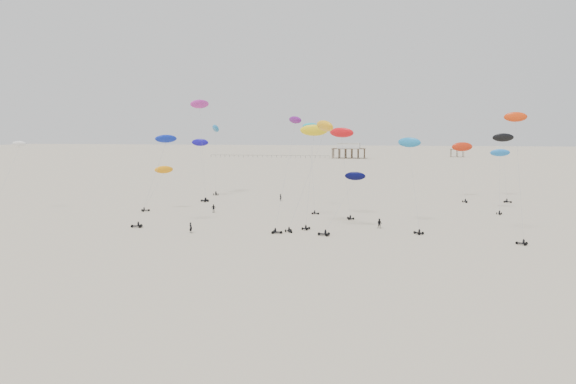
% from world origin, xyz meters
% --- Properties ---
extents(ground_plane, '(900.00, 900.00, 0.00)m').
position_xyz_m(ground_plane, '(0.00, 200.00, 0.00)').
color(ground_plane, '#C4B49B').
extents(pavilion_main, '(21.00, 13.00, 9.80)m').
position_xyz_m(pavilion_main, '(-10.00, 350.00, 4.22)').
color(pavilion_main, brown).
rests_on(pavilion_main, ground).
extents(pavilion_small, '(9.00, 7.00, 8.00)m').
position_xyz_m(pavilion_small, '(60.00, 380.00, 3.49)').
color(pavilion_small, brown).
rests_on(pavilion_small, ground).
extents(pier_fence, '(80.20, 0.20, 1.50)m').
position_xyz_m(pier_fence, '(-62.00, 350.00, 0.77)').
color(pier_fence, black).
rests_on(pier_fence, ground).
extents(rig_0, '(4.47, 9.43, 14.52)m').
position_xyz_m(rig_0, '(41.72, 121.27, 10.77)').
color(rig_0, black).
rests_on(rig_0, ground).
extents(rig_1, '(7.67, 9.83, 12.47)m').
position_xyz_m(rig_1, '(9.96, 89.40, 6.38)').
color(rig_1, black).
rests_on(rig_1, ground).
extents(rig_2, '(5.59, 16.42, 20.27)m').
position_xyz_m(rig_2, '(-62.14, 96.99, 10.63)').
color(rig_2, black).
rests_on(rig_2, ground).
extents(rig_3, '(9.49, 5.74, 20.04)m').
position_xyz_m(rig_3, '(5.81, 87.77, 16.46)').
color(rig_3, black).
rests_on(rig_3, ground).
extents(rig_4, '(6.36, 6.80, 10.19)m').
position_xyz_m(rig_4, '(-33.38, 108.47, 7.12)').
color(rig_4, black).
rests_on(rig_4, ground).
extents(rig_5, '(5.84, 12.96, 16.22)m').
position_xyz_m(rig_5, '(36.25, 143.85, 12.17)').
color(rig_5, black).
rests_on(rig_5, ground).
extents(rig_6, '(3.88, 17.40, 23.82)m').
position_xyz_m(rig_6, '(-0.97, 94.86, 13.87)').
color(rig_6, black).
rests_on(rig_6, ground).
extents(rig_7, '(4.31, 6.71, 19.72)m').
position_xyz_m(rig_7, '(-30.60, 140.96, 14.71)').
color(rig_7, black).
rests_on(rig_7, ground).
extents(rig_8, '(3.79, 8.15, 21.10)m').
position_xyz_m(rig_8, '(38.30, 87.04, 14.58)').
color(rig_8, black).
rests_on(rig_8, ground).
extents(rig_9, '(7.53, 10.59, 16.64)m').
position_xyz_m(rig_9, '(-31.19, 130.33, 11.09)').
color(rig_9, black).
rests_on(rig_9, ground).
extents(rig_10, '(5.25, 10.21, 20.19)m').
position_xyz_m(rig_10, '(0.38, 114.57, 14.25)').
color(rig_10, black).
rests_on(rig_10, ground).
extents(rig_11, '(7.77, 6.94, 17.40)m').
position_xyz_m(rig_11, '(-25.20, 88.62, 11.26)').
color(rig_11, black).
rests_on(rig_11, ground).
extents(rig_12, '(7.84, 12.47, 26.72)m').
position_xyz_m(rig_12, '(-32.37, 133.40, 23.04)').
color(rig_12, black).
rests_on(rig_12, ground).
extents(rig_13, '(5.76, 13.76, 18.68)m').
position_xyz_m(rig_13, '(46.88, 146.25, 14.08)').
color(rig_13, black).
rests_on(rig_13, ground).
extents(rig_14, '(5.93, 4.68, 18.83)m').
position_xyz_m(rig_14, '(8.23, 104.00, 15.37)').
color(rig_14, black).
rests_on(rig_14, ground).
extents(rig_15, '(5.27, 5.75, 19.28)m').
position_xyz_m(rig_15, '(3.84, 92.39, 15.72)').
color(rig_15, black).
rests_on(rig_15, ground).
extents(rig_16, '(5.12, 11.83, 17.56)m').
position_xyz_m(rig_16, '(21.62, 95.95, 12.69)').
color(rig_16, black).
rests_on(rig_16, ground).
extents(spectator_0, '(0.98, 0.90, 2.22)m').
position_xyz_m(spectator_0, '(-16.40, 82.51, 0.00)').
color(spectator_0, black).
rests_on(spectator_0, ground).
extents(spectator_1, '(1.11, 0.72, 2.15)m').
position_xyz_m(spectator_1, '(16.16, 93.36, 0.00)').
color(spectator_1, black).
rests_on(spectator_1, ground).
extents(spectator_2, '(1.29, 0.72, 2.16)m').
position_xyz_m(spectator_2, '(-20.23, 106.80, 0.00)').
color(spectator_2, black).
rests_on(spectator_2, ground).
extents(spectator_3, '(0.97, 0.91, 2.20)m').
position_xyz_m(spectator_3, '(-9.65, 128.95, 0.00)').
color(spectator_3, black).
rests_on(spectator_3, ground).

